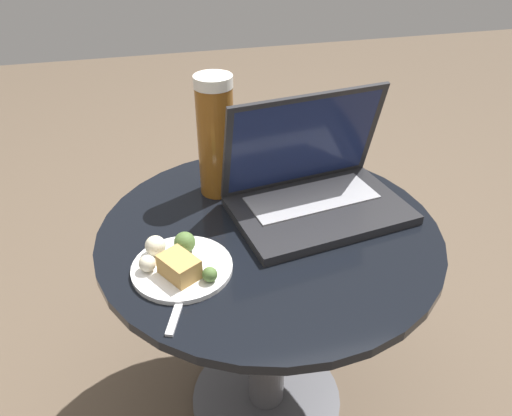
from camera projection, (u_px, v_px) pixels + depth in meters
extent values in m
plane|color=brown|center=(266.00, 399.00, 1.23)|extent=(6.00, 6.00, 0.00)
cylinder|color=#515156|center=(266.00, 397.00, 1.22)|extent=(0.36, 0.36, 0.01)
cylinder|color=#515156|center=(267.00, 325.00, 1.09)|extent=(0.08, 0.08, 0.48)
cylinder|color=black|center=(269.00, 232.00, 0.95)|extent=(0.65, 0.65, 0.02)
cube|color=#232326|center=(319.00, 210.00, 0.98)|extent=(0.36, 0.26, 0.02)
cube|color=gray|center=(312.00, 198.00, 1.00)|extent=(0.27, 0.14, 0.00)
cube|color=#232326|center=(303.00, 141.00, 0.98)|extent=(0.34, 0.11, 0.21)
cube|color=#19234C|center=(304.00, 142.00, 0.98)|extent=(0.31, 0.09, 0.19)
cylinder|color=brown|center=(216.00, 142.00, 1.00)|extent=(0.07, 0.07, 0.23)
cylinder|color=white|center=(213.00, 81.00, 0.93)|extent=(0.07, 0.07, 0.02)
cylinder|color=white|center=(182.00, 268.00, 0.84)|extent=(0.17, 0.17, 0.01)
cube|color=tan|center=(179.00, 267.00, 0.81)|extent=(0.07, 0.08, 0.04)
sphere|color=#4C6B33|center=(185.00, 242.00, 0.86)|extent=(0.04, 0.04, 0.04)
sphere|color=beige|center=(155.00, 246.00, 0.86)|extent=(0.04, 0.04, 0.04)
sphere|color=beige|center=(147.00, 263.00, 0.82)|extent=(0.03, 0.03, 0.03)
sphere|color=#4C6B33|center=(210.00, 274.00, 0.80)|extent=(0.03, 0.03, 0.03)
cube|color=silver|center=(179.00, 306.00, 0.77)|extent=(0.05, 0.12, 0.00)
cube|color=silver|center=(191.00, 269.00, 0.84)|extent=(0.04, 0.06, 0.00)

